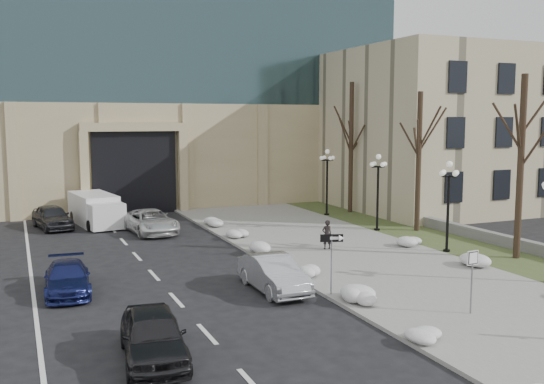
{
  "coord_description": "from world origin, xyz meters",
  "views": [
    {
      "loc": [
        -11.93,
        -12.06,
        6.87
      ],
      "look_at": [
        -1.0,
        13.58,
        3.5
      ],
      "focal_mm": 40.0,
      "sensor_mm": 36.0,
      "label": 1
    }
  ],
  "objects_px": {
    "pedestrian": "(327,235)",
    "box_truck": "(96,210)",
    "lamppost_c": "(378,182)",
    "lamppost_d": "(327,173)",
    "one_way_sign": "(336,245)",
    "car_a": "(153,336)",
    "lamppost_b": "(448,194)",
    "keep_sign": "(472,268)",
    "car_e": "(52,217)",
    "car_c": "(67,278)",
    "car_b": "(273,274)",
    "car_d": "(150,222)"
  },
  "relations": [
    {
      "from": "pedestrian",
      "to": "box_truck",
      "type": "relative_size",
      "value": 0.24
    },
    {
      "from": "pedestrian",
      "to": "lamppost_c",
      "type": "distance_m",
      "value": 6.88
    },
    {
      "from": "lamppost_c",
      "to": "lamppost_d",
      "type": "bearing_deg",
      "value": 90.0
    },
    {
      "from": "box_truck",
      "to": "one_way_sign",
      "type": "height_order",
      "value": "one_way_sign"
    },
    {
      "from": "car_a",
      "to": "lamppost_b",
      "type": "height_order",
      "value": "lamppost_b"
    },
    {
      "from": "car_a",
      "to": "keep_sign",
      "type": "height_order",
      "value": "keep_sign"
    },
    {
      "from": "car_a",
      "to": "lamppost_b",
      "type": "bearing_deg",
      "value": 31.43
    },
    {
      "from": "car_a",
      "to": "lamppost_d",
      "type": "relative_size",
      "value": 0.91
    },
    {
      "from": "car_a",
      "to": "lamppost_c",
      "type": "height_order",
      "value": "lamppost_c"
    },
    {
      "from": "pedestrian",
      "to": "keep_sign",
      "type": "distance_m",
      "value": 11.37
    },
    {
      "from": "car_e",
      "to": "lamppost_c",
      "type": "height_order",
      "value": "lamppost_c"
    },
    {
      "from": "car_c",
      "to": "lamppost_b",
      "type": "xyz_separation_m",
      "value": [
        18.53,
        -0.09,
        2.46
      ]
    },
    {
      "from": "box_truck",
      "to": "one_way_sign",
      "type": "bearing_deg",
      "value": -80.7
    },
    {
      "from": "car_e",
      "to": "box_truck",
      "type": "height_order",
      "value": "box_truck"
    },
    {
      "from": "keep_sign",
      "to": "lamppost_c",
      "type": "relative_size",
      "value": 0.49
    },
    {
      "from": "lamppost_b",
      "to": "car_b",
      "type": "bearing_deg",
      "value": -165.47
    },
    {
      "from": "lamppost_d",
      "to": "pedestrian",
      "type": "bearing_deg",
      "value": -118.19
    },
    {
      "from": "pedestrian",
      "to": "lamppost_d",
      "type": "height_order",
      "value": "lamppost_d"
    },
    {
      "from": "car_b",
      "to": "one_way_sign",
      "type": "xyz_separation_m",
      "value": [
        1.85,
        -1.74,
        1.33
      ]
    },
    {
      "from": "pedestrian",
      "to": "lamppost_d",
      "type": "relative_size",
      "value": 0.32
    },
    {
      "from": "car_d",
      "to": "box_truck",
      "type": "bearing_deg",
      "value": 114.64
    },
    {
      "from": "box_truck",
      "to": "lamppost_c",
      "type": "xyz_separation_m",
      "value": [
        15.5,
        -9.37,
        2.12
      ]
    },
    {
      "from": "car_e",
      "to": "pedestrian",
      "type": "bearing_deg",
      "value": -55.88
    },
    {
      "from": "car_d",
      "to": "lamppost_b",
      "type": "xyz_separation_m",
      "value": [
        12.85,
        -11.5,
        2.36
      ]
    },
    {
      "from": "car_b",
      "to": "pedestrian",
      "type": "relative_size",
      "value": 2.87
    },
    {
      "from": "lamppost_c",
      "to": "lamppost_d",
      "type": "distance_m",
      "value": 6.5
    },
    {
      "from": "car_c",
      "to": "lamppost_b",
      "type": "distance_m",
      "value": 18.69
    },
    {
      "from": "lamppost_c",
      "to": "lamppost_b",
      "type": "bearing_deg",
      "value": -90.0
    },
    {
      "from": "car_a",
      "to": "car_c",
      "type": "distance_m",
      "value": 8.22
    },
    {
      "from": "pedestrian",
      "to": "lamppost_c",
      "type": "relative_size",
      "value": 0.32
    },
    {
      "from": "car_a",
      "to": "car_d",
      "type": "xyz_separation_m",
      "value": [
        3.97,
        19.45,
        -0.02
      ]
    },
    {
      "from": "car_b",
      "to": "lamppost_c",
      "type": "height_order",
      "value": "lamppost_c"
    },
    {
      "from": "car_d",
      "to": "lamppost_d",
      "type": "xyz_separation_m",
      "value": [
        12.85,
        1.5,
        2.36
      ]
    },
    {
      "from": "lamppost_d",
      "to": "car_b",
      "type": "bearing_deg",
      "value": -124.57
    },
    {
      "from": "car_b",
      "to": "car_c",
      "type": "relative_size",
      "value": 1.04
    },
    {
      "from": "car_e",
      "to": "lamppost_c",
      "type": "xyz_separation_m",
      "value": [
        18.22,
        -8.91,
        2.32
      ]
    },
    {
      "from": "car_d",
      "to": "keep_sign",
      "type": "height_order",
      "value": "keep_sign"
    },
    {
      "from": "car_c",
      "to": "box_truck",
      "type": "bearing_deg",
      "value": 82.75
    },
    {
      "from": "car_b",
      "to": "lamppost_d",
      "type": "xyz_separation_m",
      "value": [
        10.91,
        15.83,
        2.35
      ]
    },
    {
      "from": "car_c",
      "to": "car_e",
      "type": "height_order",
      "value": "car_e"
    },
    {
      "from": "lamppost_b",
      "to": "lamppost_d",
      "type": "xyz_separation_m",
      "value": [
        0.0,
        13.0,
        0.0
      ]
    },
    {
      "from": "car_a",
      "to": "lamppost_c",
      "type": "xyz_separation_m",
      "value": [
        16.83,
        14.44,
        2.34
      ]
    },
    {
      "from": "car_a",
      "to": "car_c",
      "type": "bearing_deg",
      "value": 108.11
    },
    {
      "from": "one_way_sign",
      "to": "lamppost_b",
      "type": "distance_m",
      "value": 10.2
    },
    {
      "from": "car_b",
      "to": "box_truck",
      "type": "bearing_deg",
      "value": 103.14
    },
    {
      "from": "car_e",
      "to": "lamppost_d",
      "type": "xyz_separation_m",
      "value": [
        18.22,
        -2.41,
        2.32
      ]
    },
    {
      "from": "lamppost_b",
      "to": "lamppost_c",
      "type": "xyz_separation_m",
      "value": [
        0.0,
        6.5,
        0.0
      ]
    },
    {
      "from": "keep_sign",
      "to": "lamppost_d",
      "type": "xyz_separation_m",
      "value": [
        5.82,
        21.45,
        1.34
      ]
    },
    {
      "from": "keep_sign",
      "to": "pedestrian",
      "type": "bearing_deg",
      "value": 82.56
    },
    {
      "from": "car_b",
      "to": "car_a",
      "type": "bearing_deg",
      "value": -139.83
    }
  ]
}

